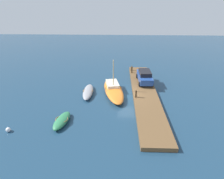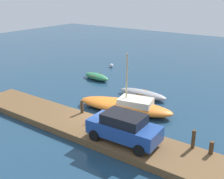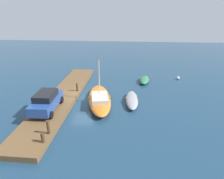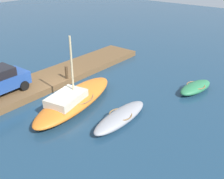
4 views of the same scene
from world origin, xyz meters
TOP-DOWN VIEW (x-y plane):
  - ground_plane at (0.00, 0.00)m, footprint 84.00×84.00m
  - dock_platform at (0.00, -2.15)m, footprint 18.98×3.04m
  - rowboat_grey at (0.37, 5.21)m, footprint 4.38×1.35m
  - dinghy_green at (-5.91, 6.90)m, footprint 3.29×1.66m
  - sailboat_orange at (0.80, 1.92)m, footprint 7.61×3.64m
  - mooring_post_west at (-1.10, -0.88)m, footprint 0.21×0.21m
  - mooring_post_mid_west at (6.94, -0.88)m, footprint 0.20×0.20m
  - mooring_post_mid_east at (7.94, -0.88)m, footprint 0.24×0.24m
  - parked_car at (3.44, -2.45)m, footprint 4.23×2.08m
  - marker_buoy at (-7.39, 11.59)m, footprint 0.44×0.44m

SIDE VIEW (x-z plane):
  - ground_plane at x=0.00m, z-range 0.00..0.00m
  - marker_buoy at x=-7.39m, z-range 0.00..0.44m
  - dock_platform at x=0.00m, z-range 0.00..0.44m
  - dinghy_green at x=-5.91m, z-range 0.01..0.62m
  - rowboat_grey at x=0.37m, z-range 0.01..0.63m
  - sailboat_orange at x=0.80m, z-range -1.75..2.72m
  - mooring_post_mid_east at x=7.94m, z-range 0.44..1.16m
  - mooring_post_west at x=-1.10m, z-range 0.44..1.39m
  - mooring_post_mid_west at x=6.94m, z-range 0.44..1.52m
  - parked_car at x=3.44m, z-range 0.47..2.17m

